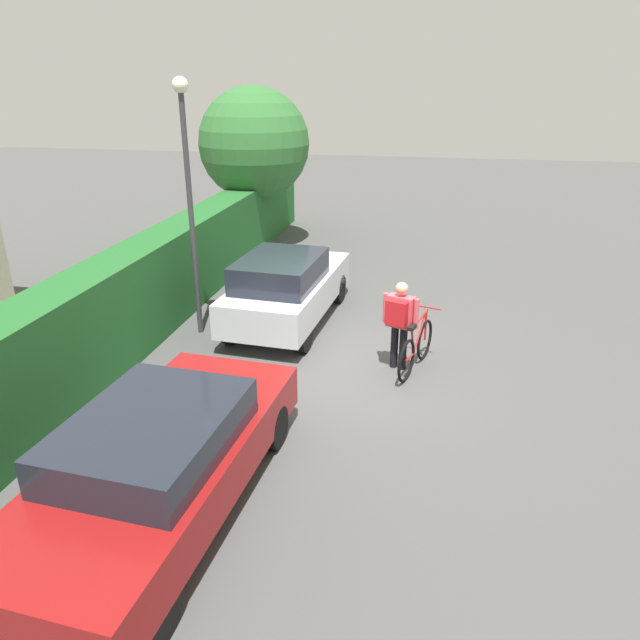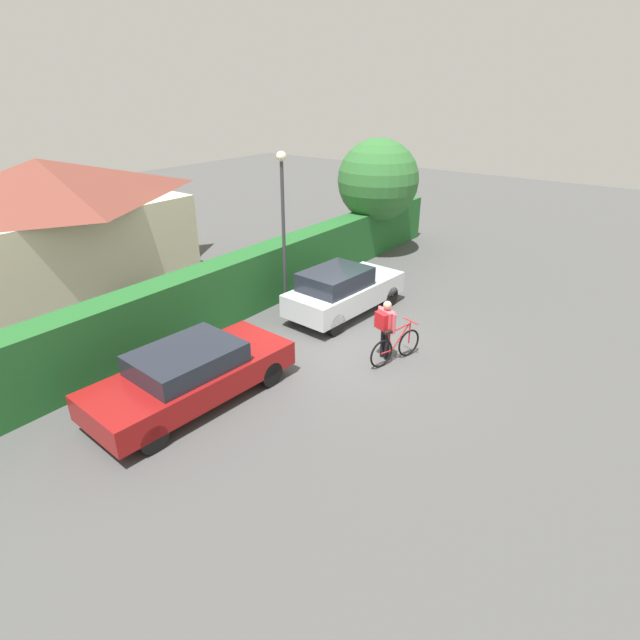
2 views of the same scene
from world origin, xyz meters
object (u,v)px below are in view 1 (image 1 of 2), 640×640
Objects in this scene: parked_car_far at (287,287)px; person_rider at (399,318)px; tree_kerbside at (254,144)px; parked_car_near at (159,460)px; street_lamp at (188,179)px; bicycle at (416,348)px.

parked_car_far is 2.88m from person_rider.
parked_car_near is at bearing -168.17° from tree_kerbside.
street_lamp reaches higher than parked_car_near.
person_rider is 9.16m from tree_kerbside.
parked_car_near is 5.80m from parked_car_far.
street_lamp is at bearing -172.61° from tree_kerbside.
parked_car_near is 1.03× the size of tree_kerbside.
parked_car_far is at bearing 55.82° from person_rider.
person_rider reaches higher than parked_car_far.
parked_car_far is at bearing -63.18° from street_lamp.
parked_car_near is 1.15× the size of parked_car_far.
bicycle is at bearing -100.40° from street_lamp.
bicycle is at bearing -120.45° from parked_car_far.
tree_kerbside is at bearing 34.41° from bicycle.
tree_kerbside reaches higher than person_rider.
street_lamp is at bearing 78.30° from person_rider.
person_rider is (-1.62, -2.38, 0.17)m from parked_car_far.
street_lamp is 1.04× the size of tree_kerbside.
person_rider is (4.18, -2.37, 0.25)m from parked_car_near.
parked_car_near is 5.73m from street_lamp.
parked_car_near is at bearing 150.45° from person_rider.
bicycle is (-1.58, -2.69, -0.38)m from parked_car_far.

